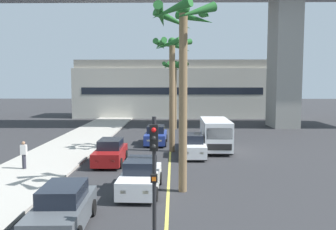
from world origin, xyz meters
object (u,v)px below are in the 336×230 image
car_queue_fourth (141,177)px  delivery_van (215,134)px  car_queue_third (156,136)px  palm_tree_far_median (183,45)px  car_queue_fifth (192,146)px  palm_tree_mid_median (175,72)px  pedestrian_mid_block (24,154)px  palm_tree_near_median (172,64)px  traffic_light_median_near (154,167)px  car_queue_front (110,152)px  car_queue_second (63,209)px

car_queue_fourth → delivery_van: size_ratio=0.79×
car_queue_third → palm_tree_far_median: palm_tree_far_median is taller
car_queue_fifth → palm_tree_mid_median: 15.52m
car_queue_third → pedestrian_mid_block: size_ratio=2.55×
palm_tree_near_median → pedestrian_mid_block: palm_tree_near_median is taller
car_queue_third → delivery_van: bearing=-30.2°
delivery_van → pedestrian_mid_block: bearing=-151.2°
car_queue_third → palm_tree_near_median: size_ratio=0.49×
palm_tree_far_median → traffic_light_median_near: bearing=-99.0°
car_queue_front → car_queue_fourth: same height
delivery_van → traffic_light_median_near: 17.09m
delivery_van → palm_tree_near_median: size_ratio=0.62×
delivery_van → traffic_light_median_near: bearing=-102.7°
car_queue_front → palm_tree_mid_median: size_ratio=0.55×
car_queue_fourth → palm_tree_far_median: (2.01, 0.12, 6.20)m
car_queue_second → delivery_van: 16.32m
car_queue_fourth → car_queue_front: bearing=113.0°
car_queue_third → pedestrian_mid_block: (-7.25, -9.27, 0.28)m
car_queue_third → pedestrian_mid_block: bearing=-128.0°
car_queue_fourth → palm_tree_far_median: bearing=3.5°
car_queue_fifth → palm_tree_mid_median: palm_tree_mid_median is taller
car_queue_front → car_queue_second: same height
car_queue_fourth → car_queue_fifth: 8.70m
car_queue_third → traffic_light_median_near: bearing=-87.3°
palm_tree_mid_median → pedestrian_mid_block: bearing=-115.4°
car_queue_second → palm_tree_near_median: size_ratio=0.49×
car_queue_third → car_queue_fourth: bearing=-90.3°
traffic_light_median_near → car_queue_second: bearing=150.1°
traffic_light_median_near → car_queue_front: bearing=106.0°
car_queue_fourth → palm_tree_mid_median: size_ratio=0.55×
traffic_light_median_near → pedestrian_mid_block: traffic_light_median_near is taller
car_queue_front → palm_tree_near_median: bearing=46.3°
car_queue_fifth → traffic_light_median_near: bearing=-97.4°
palm_tree_far_median → car_queue_second: bearing=-134.5°
palm_tree_near_median → car_queue_fourth: bearing=-98.3°
delivery_van → car_queue_fifth: bearing=-131.0°
pedestrian_mid_block → delivery_van: bearing=28.8°
car_queue_fourth → palm_tree_far_median: size_ratio=0.47×
palm_tree_near_median → traffic_light_median_near: bearing=-91.6°
car_queue_front → traffic_light_median_near: 12.73m
palm_tree_far_median → pedestrian_mid_block: bearing=158.2°
traffic_light_median_near → palm_tree_far_median: palm_tree_far_median is taller
car_queue_fifth → traffic_light_median_near: (-1.89, -14.47, 1.99)m
car_queue_third → palm_tree_near_median: 6.78m
car_queue_fourth → palm_tree_mid_median: bearing=85.6°
car_queue_front → palm_tree_far_median: (4.48, -5.70, 6.20)m
car_queue_second → car_queue_third: bearing=82.0°
car_queue_third → car_queue_fifth: 5.62m
car_queue_fifth → car_queue_fourth: bearing=-109.4°
car_queue_second → palm_tree_near_median: palm_tree_near_median is taller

